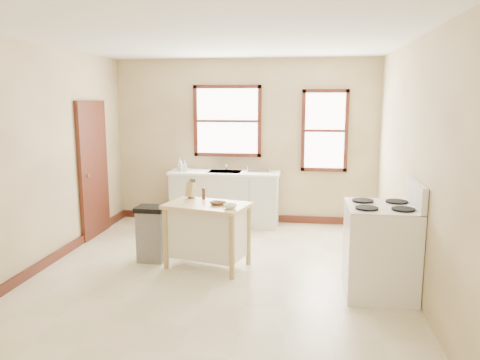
# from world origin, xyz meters

# --- Properties ---
(floor) EXTENTS (5.00, 5.00, 0.00)m
(floor) POSITION_xyz_m (0.00, 0.00, 0.00)
(floor) COLOR beige
(floor) RESTS_ON ground
(ceiling) EXTENTS (5.00, 5.00, 0.00)m
(ceiling) POSITION_xyz_m (0.00, 0.00, 2.80)
(ceiling) COLOR white
(ceiling) RESTS_ON ground
(wall_back) EXTENTS (4.50, 0.04, 2.80)m
(wall_back) POSITION_xyz_m (0.00, 2.50, 1.40)
(wall_back) COLOR beige
(wall_back) RESTS_ON ground
(wall_left) EXTENTS (0.04, 5.00, 2.80)m
(wall_left) POSITION_xyz_m (-2.25, 0.00, 1.40)
(wall_left) COLOR beige
(wall_left) RESTS_ON ground
(wall_right) EXTENTS (0.04, 5.00, 2.80)m
(wall_right) POSITION_xyz_m (2.25, 0.00, 1.40)
(wall_right) COLOR beige
(wall_right) RESTS_ON ground
(window_main) EXTENTS (1.17, 0.06, 1.22)m
(window_main) POSITION_xyz_m (-0.30, 2.48, 1.75)
(window_main) COLOR #411711
(window_main) RESTS_ON wall_back
(window_side) EXTENTS (0.77, 0.06, 1.37)m
(window_side) POSITION_xyz_m (1.35, 2.48, 1.60)
(window_side) COLOR #411711
(window_side) RESTS_ON wall_back
(door_left) EXTENTS (0.06, 0.90, 2.10)m
(door_left) POSITION_xyz_m (-2.21, 1.30, 1.05)
(door_left) COLOR #411711
(door_left) RESTS_ON ground
(baseboard_back) EXTENTS (4.50, 0.04, 0.12)m
(baseboard_back) POSITION_xyz_m (0.00, 2.47, 0.06)
(baseboard_back) COLOR #411711
(baseboard_back) RESTS_ON ground
(baseboard_left) EXTENTS (0.04, 5.00, 0.12)m
(baseboard_left) POSITION_xyz_m (-2.22, 0.00, 0.06)
(baseboard_left) COLOR #411711
(baseboard_left) RESTS_ON ground
(sink_counter) EXTENTS (1.86, 0.62, 0.92)m
(sink_counter) POSITION_xyz_m (-0.30, 2.20, 0.46)
(sink_counter) COLOR silver
(sink_counter) RESTS_ON ground
(faucet) EXTENTS (0.03, 0.03, 0.22)m
(faucet) POSITION_xyz_m (-0.30, 2.38, 1.03)
(faucet) COLOR silver
(faucet) RESTS_ON sink_counter
(soap_bottle_a) EXTENTS (0.11, 0.11, 0.22)m
(soap_bottle_a) POSITION_xyz_m (-1.07, 2.16, 1.03)
(soap_bottle_a) COLOR #B2B2B2
(soap_bottle_a) RESTS_ON sink_counter
(soap_bottle_b) EXTENTS (0.10, 0.10, 0.19)m
(soap_bottle_b) POSITION_xyz_m (-0.97, 2.10, 1.01)
(soap_bottle_b) COLOR #B2B2B2
(soap_bottle_b) RESTS_ON sink_counter
(dish_rack) EXTENTS (0.45, 0.39, 0.10)m
(dish_rack) POSITION_xyz_m (0.28, 2.23, 0.97)
(dish_rack) COLOR silver
(dish_rack) RESTS_ON sink_counter
(kitchen_island) EXTENTS (1.14, 0.87, 0.83)m
(kitchen_island) POSITION_xyz_m (-0.17, 0.15, 0.41)
(kitchen_island) COLOR #EDCF8B
(kitchen_island) RESTS_ON ground
(knife_block) EXTENTS (0.13, 0.13, 0.20)m
(knife_block) POSITION_xyz_m (-0.45, 0.46, 0.93)
(knife_block) COLOR tan
(knife_block) RESTS_ON kitchen_island
(pepper_grinder) EXTENTS (0.06, 0.06, 0.15)m
(pepper_grinder) POSITION_xyz_m (-0.27, 0.41, 0.90)
(pepper_grinder) COLOR #452812
(pepper_grinder) RESTS_ON kitchen_island
(bowl_a) EXTENTS (0.21, 0.21, 0.04)m
(bowl_a) POSITION_xyz_m (-0.05, 0.11, 0.85)
(bowl_a) COLOR brown
(bowl_a) RESTS_ON kitchen_island
(bowl_b) EXTENTS (0.22, 0.22, 0.04)m
(bowl_b) POSITION_xyz_m (0.00, 0.11, 0.84)
(bowl_b) COLOR brown
(bowl_b) RESTS_ON kitchen_island
(bowl_c) EXTENTS (0.19, 0.19, 0.05)m
(bowl_c) POSITION_xyz_m (0.16, -0.07, 0.85)
(bowl_c) COLOR white
(bowl_c) RESTS_ON kitchen_island
(trash_bin) EXTENTS (0.39, 0.33, 0.74)m
(trash_bin) POSITION_xyz_m (-0.95, 0.26, 0.37)
(trash_bin) COLOR gray
(trash_bin) RESTS_ON ground
(gas_stove) EXTENTS (0.79, 0.81, 1.26)m
(gas_stove) POSITION_xyz_m (1.87, -0.40, 0.63)
(gas_stove) COLOR white
(gas_stove) RESTS_ON ground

